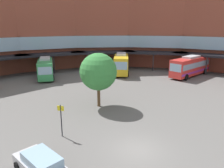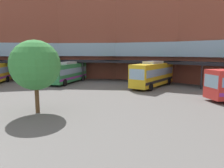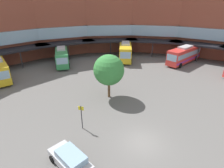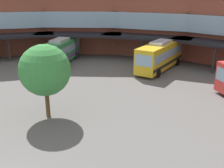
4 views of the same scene
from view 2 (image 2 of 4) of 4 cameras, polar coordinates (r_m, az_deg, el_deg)
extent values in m
cube|color=brown|center=(39.26, 27.23, 13.16)|extent=(14.94, 10.17, 18.12)
cube|color=#8CADC6|center=(38.51, 26.63, 8.43)|extent=(13.72, 9.95, 2.54)
cube|color=black|center=(34.38, 24.14, 5.06)|extent=(14.28, 8.29, 0.40)
cylinder|color=#2D2D33|center=(33.03, 22.99, 1.86)|extent=(0.20, 0.20, 3.62)
cube|color=brown|center=(42.79, 10.07, 13.49)|extent=(13.73, 6.00, 18.12)
cube|color=#8CADC6|center=(42.05, 9.74, 9.14)|extent=(12.35, 6.24, 2.54)
cube|color=black|center=(37.86, 7.87, 5.97)|extent=(13.73, 4.00, 0.40)
cylinder|color=#2D2D33|center=(36.46, 7.07, 3.04)|extent=(0.20, 0.20, 3.62)
cube|color=brown|center=(45.71, -6.06, 13.25)|extent=(14.94, 10.17, 18.12)
cube|color=#8CADC6|center=(44.97, -6.15, 9.16)|extent=(13.72, 9.95, 2.54)
cube|color=black|center=(40.70, -7.39, 6.15)|extent=(14.28, 8.29, 0.40)
cylinder|color=#2D2D33|center=(39.27, -7.87, 3.41)|extent=(0.20, 0.20, 3.62)
cube|color=brown|center=(47.83, -21.47, 12.50)|extent=(14.49, 13.22, 18.12)
cube|color=#8CADC6|center=(47.08, -21.35, 8.60)|extent=(13.56, 12.56, 2.54)
cube|color=black|center=(42.76, -22.00, 5.72)|extent=(13.25, 11.65, 0.40)
cylinder|color=#2D2D33|center=(41.29, -22.19, 3.11)|extent=(0.20, 0.20, 3.62)
cylinder|color=black|center=(42.40, -26.39, 1.26)|extent=(0.80, 1.11, 1.10)
cube|color=#338C4C|center=(37.44, -11.79, 3.07)|extent=(3.90, 10.35, 2.93)
cube|color=#8CADC6|center=(37.41, -11.80, 3.60)|extent=(3.86, 9.76, 0.94)
cube|color=purple|center=(37.53, -11.75, 1.82)|extent=(3.90, 10.16, 0.35)
cube|color=#8CADC6|center=(33.12, -15.92, 2.84)|extent=(2.16, 0.43, 1.29)
cube|color=#B2B2B7|center=(37.33, -11.86, 5.58)|extent=(2.23, 3.85, 0.36)
cylinder|color=black|center=(34.01, -12.64, 0.36)|extent=(0.46, 1.13, 1.10)
cylinder|color=black|center=(35.28, -16.14, 0.52)|extent=(0.46, 1.13, 1.10)
cylinder|color=black|center=(40.08, -7.85, 1.70)|extent=(0.46, 1.13, 1.10)
cylinder|color=black|center=(41.16, -10.97, 1.80)|extent=(0.46, 1.13, 1.10)
cube|color=#8CADC6|center=(24.48, 25.24, 0.69)|extent=(1.41, 1.84, 1.36)
cylinder|color=black|center=(26.72, 26.27, -2.52)|extent=(1.06, 0.90, 1.10)
cube|color=gold|center=(33.10, 10.97, 2.66)|extent=(4.37, 10.77, 3.23)
cube|color=#8CADC6|center=(33.06, 10.99, 3.33)|extent=(4.31, 10.16, 1.03)
cube|color=black|center=(33.20, 10.93, 1.11)|extent=(4.36, 10.57, 0.39)
cube|color=#8CADC6|center=(28.42, 6.70, 2.60)|extent=(2.26, 0.51, 1.42)
cube|color=#B2B2B7|center=(32.97, 11.06, 5.76)|extent=(2.44, 4.03, 0.36)
cylinder|color=black|center=(29.53, 10.36, -0.79)|extent=(0.49, 1.14, 1.10)
cylinder|color=black|center=(30.68, 5.96, -0.35)|extent=(0.49, 1.14, 1.10)
cylinder|color=black|center=(36.06, 15.11, 0.73)|extent=(0.49, 1.14, 1.10)
cylinder|color=black|center=(37.01, 11.34, 1.05)|extent=(0.49, 1.14, 1.10)
cylinder|color=brown|center=(19.63, -19.59, -3.01)|extent=(0.36, 0.36, 3.00)
sphere|color=#38843D|center=(19.30, -19.99, 4.81)|extent=(4.29, 4.29, 4.29)
camera|label=1|loc=(18.94, -102.45, 10.85)|focal=35.04mm
camera|label=3|loc=(20.22, -100.48, 21.30)|focal=29.39mm
camera|label=4|loc=(7.14, -155.64, 40.19)|focal=44.72mm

